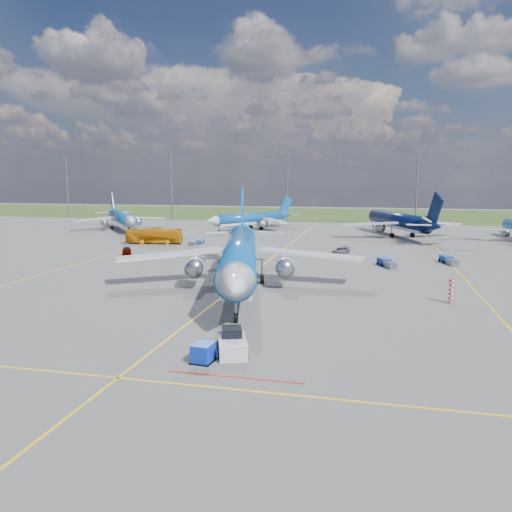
% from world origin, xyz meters
% --- Properties ---
extents(ground, '(400.00, 400.00, 0.00)m').
position_xyz_m(ground, '(0.00, 0.00, 0.00)').
color(ground, '#595956').
rests_on(ground, ground).
extents(grass_strip, '(400.00, 80.00, 0.01)m').
position_xyz_m(grass_strip, '(0.00, 150.00, 0.00)').
color(grass_strip, '#2D4719').
rests_on(grass_strip, ground).
extents(taxiway_lines, '(60.25, 160.00, 0.02)m').
position_xyz_m(taxiway_lines, '(0.17, 27.70, 0.01)').
color(taxiway_lines, yellow).
rests_on(taxiway_lines, ground).
extents(floodlight_masts, '(202.20, 0.50, 22.70)m').
position_xyz_m(floodlight_masts, '(10.00, 110.00, 12.56)').
color(floodlight_masts, slate).
rests_on(floodlight_masts, ground).
extents(warning_post, '(0.50, 0.50, 3.00)m').
position_xyz_m(warning_post, '(26.00, 8.00, 1.50)').
color(warning_post, red).
rests_on(warning_post, ground).
extents(bg_jet_nw, '(44.04, 45.66, 9.51)m').
position_xyz_m(bg_jet_nw, '(-49.93, 74.26, 0.00)').
color(bg_jet_nw, '#0B54A4').
rests_on(bg_jet_nw, ground).
extents(bg_jet_nnw, '(39.90, 42.34, 8.85)m').
position_xyz_m(bg_jet_nnw, '(-15.75, 82.95, 0.00)').
color(bg_jet_nnw, '#0B54A4').
rests_on(bg_jet_nnw, ground).
extents(bg_jet_n, '(44.78, 50.48, 10.95)m').
position_xyz_m(bg_jet_n, '(23.20, 76.04, 0.00)').
color(bg_jet_n, '#07123B').
rests_on(bg_jet_n, ground).
extents(main_airliner, '(45.44, 53.63, 12.21)m').
position_xyz_m(main_airliner, '(0.82, 10.19, 0.00)').
color(main_airliner, '#0B54A4').
rests_on(main_airliner, ground).
extents(pushback_tug, '(3.45, 5.92, 1.98)m').
position_xyz_m(pushback_tug, '(6.46, -13.27, 0.80)').
color(pushback_tug, silver).
rests_on(pushback_tug, ground).
extents(uld_container, '(1.58, 1.90, 1.43)m').
position_xyz_m(uld_container, '(4.81, -15.56, 0.71)').
color(uld_container, '#0D2EC3').
rests_on(uld_container, ground).
extents(apron_bus, '(12.39, 4.70, 3.37)m').
position_xyz_m(apron_bus, '(-28.84, 49.20, 1.68)').
color(apron_bus, orange).
rests_on(apron_bus, ground).
extents(service_car_a, '(3.29, 4.32, 1.37)m').
position_xyz_m(service_car_a, '(-27.22, 33.52, 0.69)').
color(service_car_a, '#999999').
rests_on(service_car_a, ground).
extents(service_car_b, '(4.54, 3.77, 1.15)m').
position_xyz_m(service_car_b, '(-6.87, 36.81, 0.58)').
color(service_car_b, '#999999').
rests_on(service_car_b, ground).
extents(service_car_c, '(3.75, 4.36, 1.20)m').
position_xyz_m(service_car_c, '(11.54, 43.40, 0.60)').
color(service_car_c, '#999999').
rests_on(service_car_c, ground).
extents(baggage_tug_w, '(3.13, 5.32, 1.16)m').
position_xyz_m(baggage_tug_w, '(19.55, 31.04, 0.54)').
color(baggage_tug_w, '#1A379F').
rests_on(baggage_tug_w, ground).
extents(baggage_tug_c, '(2.10, 4.88, 1.06)m').
position_xyz_m(baggage_tug_c, '(-19.41, 50.14, 0.50)').
color(baggage_tug_c, '#1B5EA4').
rests_on(baggage_tug_c, ground).
extents(baggage_tug_e, '(2.59, 5.50, 1.19)m').
position_xyz_m(baggage_tug_e, '(29.63, 36.30, 0.56)').
color(baggage_tug_e, '#194E9A').
rests_on(baggage_tug_e, ground).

